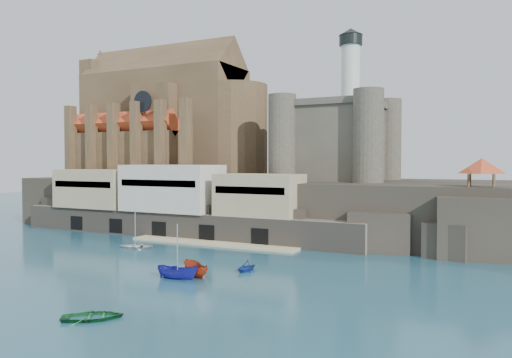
{
  "coord_description": "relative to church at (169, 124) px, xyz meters",
  "views": [
    {
      "loc": [
        44.95,
        -51.81,
        13.6
      ],
      "look_at": [
        3.07,
        32.0,
        10.33
      ],
      "focal_mm": 35.0,
      "sensor_mm": 36.0,
      "label": 1
    }
  ],
  "objects": [
    {
      "name": "ground",
      "position": [
        24.13,
        -41.85,
        -22.13
      ],
      "size": [
        300.0,
        300.0,
        0.0
      ],
      "primitive_type": "plane",
      "color": "navy",
      "rests_on": "ground"
    },
    {
      "name": "promontory",
      "position": [
        23.94,
        -2.48,
        -17.2
      ],
      "size": [
        100.0,
        36.0,
        10.0
      ],
      "color": "black",
      "rests_on": "ground"
    },
    {
      "name": "quay",
      "position": [
        13.94,
        -18.78,
        -16.06
      ],
      "size": [
        70.0,
        12.0,
        13.05
      ],
      "color": "#6C6256",
      "rests_on": "ground"
    },
    {
      "name": "church",
      "position": [
        0.0,
        0.0,
        0.0
      ],
      "size": [
        47.0,
        25.93,
        30.51
      ],
      "color": "#4E3A24",
      "rests_on": "promontory"
    },
    {
      "name": "castle_keep",
      "position": [
        40.21,
        -0.78,
        -3.81
      ],
      "size": [
        21.2,
        21.2,
        29.3
      ],
      "color": "#474338",
      "rests_on": "promontory"
    },
    {
      "name": "rock_outcrop",
      "position": [
        66.13,
        -16.01,
        -18.11
      ],
      "size": [
        14.5,
        10.5,
        8.7
      ],
      "color": "black",
      "rests_on": "ground"
    },
    {
      "name": "pavilion",
      "position": [
        66.13,
        -15.85,
        -9.4
      ],
      "size": [
        6.4,
        6.4,
        5.4
      ],
      "color": "#4E3A24",
      "rests_on": "rock_outcrop"
    },
    {
      "name": "boat_2",
      "position": [
        35.26,
        -46.36,
        -22.13
      ],
      "size": [
        2.26,
        2.22,
        5.17
      ],
      "primitive_type": "imported",
      "rotation": [
        0.0,
        0.0,
        1.72
      ],
      "color": "#1F209A",
      "rests_on": "ground"
    },
    {
      "name": "boat_3",
      "position": [
        37.42,
        -61.84,
        -22.13
      ],
      "size": [
        3.15,
        3.62,
        5.24
      ],
      "primitive_type": "imported",
      "rotation": [
        0.0,
        0.0,
        2.23
      ],
      "color": "#1C6C36",
      "rests_on": "ground"
    },
    {
      "name": "boat_5",
      "position": [
        36.26,
        -44.21,
        -22.13
      ],
      "size": [
        2.74,
        2.72,
        5.16
      ],
      "primitive_type": "imported",
      "rotation": [
        0.0,
        0.0,
        4.12
      ],
      "color": "#A33416",
      "rests_on": "ground"
    },
    {
      "name": "boat_6",
      "position": [
        17.2,
        -32.37,
        -22.13
      ],
      "size": [
        1.99,
        4.01,
        5.4
      ],
      "primitive_type": "imported",
      "rotation": [
        0.0,
        0.0,
        4.95
      ],
      "color": "silver",
      "rests_on": "ground"
    },
    {
      "name": "boat_7",
      "position": [
        40.53,
        -39.21,
        -22.13
      ],
      "size": [
        3.17,
        2.33,
        3.31
      ],
      "primitive_type": "imported",
      "rotation": [
        0.0,
        0.0,
        6.06
      ],
      "color": "navy",
      "rests_on": "ground"
    }
  ]
}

